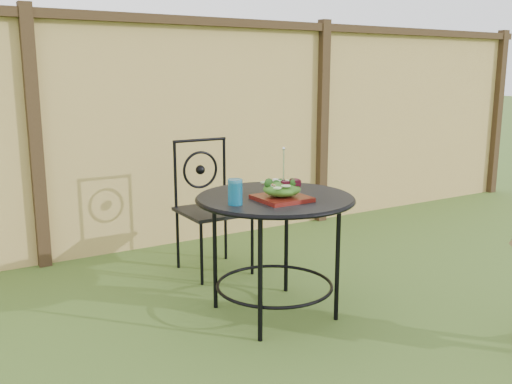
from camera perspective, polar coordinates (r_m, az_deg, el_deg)
ground at (r=3.32m, az=11.38°, el=-13.81°), size 60.00×60.00×0.00m
fence at (r=4.85m, az=-5.99°, el=6.18°), size 8.00×0.12×1.90m
patio_table at (r=3.32m, az=1.90°, el=-2.75°), size 0.92×0.92×0.72m
patio_chair at (r=4.13m, az=-4.60°, el=-1.04°), size 0.46×0.46×0.95m
salad_plate at (r=3.18m, az=2.59°, el=-0.63°), size 0.27×0.27×0.02m
salad at (r=3.17m, az=2.60°, el=0.29°), size 0.21×0.21×0.08m
fork at (r=3.15m, az=2.77°, el=2.63°), size 0.01×0.01×0.18m
drinking_glass at (r=3.06m, az=-2.10°, el=0.00°), size 0.08×0.08×0.14m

